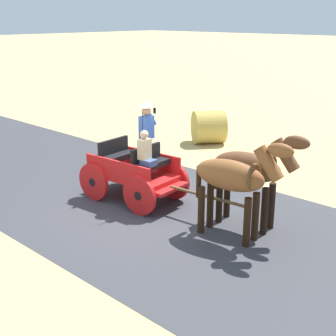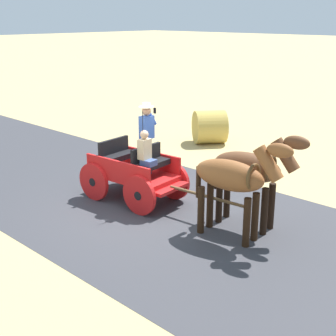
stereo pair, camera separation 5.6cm
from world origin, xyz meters
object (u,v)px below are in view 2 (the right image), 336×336
(horse_drawn_carriage, at_px, (136,169))
(horse_off_side, at_px, (234,178))
(hay_bale, at_px, (210,127))
(horse_near_side, at_px, (251,170))

(horse_drawn_carriage, distance_m, horse_off_side, 3.09)
(horse_off_side, relative_size, hay_bale, 1.84)
(horse_drawn_carriage, relative_size, hay_bale, 3.76)
(hay_bale, bearing_deg, horse_near_side, 45.68)
(horse_near_side, xyz_separation_m, horse_off_side, (0.72, 0.06, 0.00))
(horse_off_side, xyz_separation_m, hay_bale, (-5.82, -5.28, -0.72))
(horse_near_side, bearing_deg, hay_bale, -134.32)
(horse_drawn_carriage, distance_m, horse_near_side, 3.09)
(hay_bale, bearing_deg, horse_drawn_carriage, 21.31)
(horse_near_side, bearing_deg, horse_off_side, 4.99)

